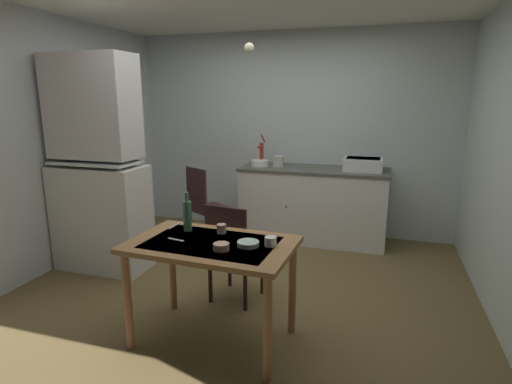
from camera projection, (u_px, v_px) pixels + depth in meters
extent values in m
plane|color=brown|center=(246.00, 288.00, 3.82)|extent=(5.11, 5.11, 0.00)
cube|color=silver|center=(292.00, 134.00, 5.29)|extent=(4.21, 0.10, 2.56)
cube|color=silver|center=(49.00, 144.00, 4.14)|extent=(0.10, 3.79, 2.56)
cube|color=silver|center=(102.00, 218.00, 4.18)|extent=(0.93, 0.47, 1.08)
cube|color=silver|center=(92.00, 107.00, 3.93)|extent=(0.86, 0.40, 0.99)
cube|color=silver|center=(96.00, 162.00, 4.03)|extent=(0.84, 0.42, 0.02)
cube|color=silver|center=(313.00, 205.00, 5.03)|extent=(1.76, 0.60, 0.88)
cube|color=#50544A|center=(314.00, 169.00, 4.93)|extent=(1.79, 0.63, 0.03)
sphere|color=#2D2823|center=(286.00, 207.00, 4.81)|extent=(0.02, 0.02, 0.02)
cube|color=silver|center=(363.00, 164.00, 4.74)|extent=(0.44, 0.34, 0.15)
cube|color=black|center=(363.00, 158.00, 4.73)|extent=(0.38, 0.28, 0.01)
cylinder|color=maroon|center=(262.00, 154.00, 5.14)|extent=(0.05, 0.05, 0.28)
cylinder|color=maroon|center=(260.00, 147.00, 5.05)|extent=(0.03, 0.12, 0.03)
cylinder|color=maroon|center=(263.00, 138.00, 5.15)|extent=(0.02, 0.16, 0.12)
cylinder|color=white|center=(260.00, 163.00, 5.06)|extent=(0.22, 0.22, 0.07)
cylinder|color=beige|center=(279.00, 161.00, 5.02)|extent=(0.13, 0.13, 0.13)
cube|color=#9B6E41|center=(211.00, 245.00, 2.85)|extent=(1.18, 0.76, 0.04)
cube|color=white|center=(211.00, 242.00, 2.85)|extent=(0.92, 0.60, 0.00)
cylinder|color=#9F6946|center=(128.00, 301.00, 2.84)|extent=(0.06, 0.06, 0.72)
cylinder|color=#A26B41|center=(267.00, 329.00, 2.49)|extent=(0.06, 0.06, 0.72)
cylinder|color=#9D6E42|center=(172.00, 268.00, 3.38)|extent=(0.06, 0.06, 0.72)
cylinder|color=#9F6A43|center=(292.00, 288.00, 3.04)|extent=(0.06, 0.06, 0.72)
cube|color=#311F1C|center=(237.00, 251.00, 3.54)|extent=(0.45, 0.45, 0.03)
cube|color=black|center=(226.00, 232.00, 3.33)|extent=(0.38, 0.08, 0.42)
cylinder|color=#311F1C|center=(262.00, 271.00, 3.67)|extent=(0.04, 0.04, 0.43)
cylinder|color=#311F1C|center=(230.00, 265.00, 3.82)|extent=(0.04, 0.04, 0.43)
cylinder|color=#311F1C|center=(245.00, 287.00, 3.37)|extent=(0.04, 0.04, 0.43)
cylinder|color=#311F1C|center=(210.00, 279.00, 3.52)|extent=(0.04, 0.04, 0.43)
cube|color=#38191F|center=(210.00, 209.00, 4.87)|extent=(0.55, 0.55, 0.03)
cube|color=#331D21|center=(196.00, 190.00, 4.69)|extent=(0.34, 0.22, 0.50)
cylinder|color=#38191F|center=(230.00, 227.00, 4.91)|extent=(0.04, 0.04, 0.43)
cylinder|color=#38191F|center=(214.00, 221.00, 5.16)|extent=(0.04, 0.04, 0.43)
cylinder|color=#38191F|center=(207.00, 233.00, 4.69)|extent=(0.04, 0.04, 0.43)
cylinder|color=#38191F|center=(191.00, 227.00, 4.94)|extent=(0.04, 0.04, 0.43)
cylinder|color=#ADD1C1|center=(248.00, 244.00, 2.77)|extent=(0.15, 0.15, 0.03)
cylinder|color=tan|center=(221.00, 247.00, 2.69)|extent=(0.11, 0.11, 0.05)
cylinder|color=white|center=(271.00, 241.00, 2.77)|extent=(0.08, 0.08, 0.07)
cylinder|color=tan|center=(221.00, 229.00, 3.03)|extent=(0.07, 0.07, 0.07)
cylinder|color=#4C7F56|center=(187.00, 216.00, 3.06)|extent=(0.06, 0.06, 0.23)
cylinder|color=#4C7F56|center=(187.00, 197.00, 3.03)|extent=(0.03, 0.03, 0.07)
cube|color=silver|center=(175.00, 226.00, 3.20)|extent=(0.02, 0.17, 0.00)
cube|color=beige|center=(176.00, 240.00, 2.89)|extent=(0.14, 0.05, 0.00)
sphere|color=#F9EFCC|center=(249.00, 48.00, 3.33)|extent=(0.08, 0.08, 0.08)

